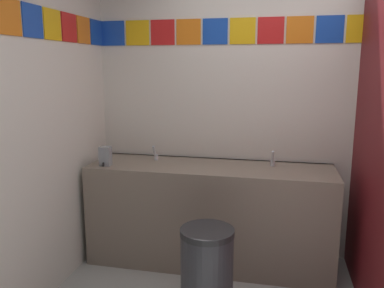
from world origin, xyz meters
TOP-DOWN VIEW (x-y plane):
  - wall_back at (-0.00, 1.54)m, footprint 3.68×0.09m
  - vanity_counter at (-0.79, 1.20)m, footprint 2.01×0.58m
  - faucet_left at (-1.29, 1.29)m, footprint 0.04×0.10m
  - faucet_right at (-0.29, 1.29)m, footprint 0.04×0.10m
  - soap_dispenser at (-1.64, 1.03)m, footprint 0.09×0.09m
  - trash_bin at (-0.67, 0.42)m, footprint 0.35×0.35m

SIDE VIEW (x-z plane):
  - trash_bin at x=-0.67m, z-range 0.00..0.63m
  - vanity_counter at x=-0.79m, z-range 0.01..0.85m
  - faucet_left at x=-1.29m, z-range 0.83..0.97m
  - faucet_right at x=-0.29m, z-range 0.83..0.97m
  - soap_dispenser at x=-1.64m, z-range 0.84..1.00m
  - wall_back at x=0.00m, z-range 0.00..2.88m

